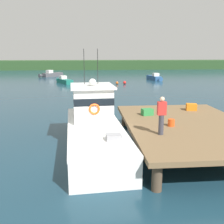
{
  "coord_description": "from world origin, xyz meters",
  "views": [
    {
      "loc": [
        -0.02,
        -12.02,
        4.62
      ],
      "look_at": [
        1.2,
        1.92,
        1.4
      ],
      "focal_mm": 41.76,
      "sensor_mm": 36.0,
      "label": 1
    }
  ],
  "objects_px": {
    "deckhand_by_the_boat": "(162,115)",
    "main_fishing_boat": "(94,127)",
    "crate_stack_mid_dock": "(191,107)",
    "crate_single_far": "(147,112)",
    "moored_boat_mid_harbor": "(64,81)",
    "mooring_buoy_outer": "(117,83)",
    "moored_boat_off_the_point": "(51,74)",
    "moored_boat_outer_mooring": "(155,78)",
    "mooring_buoy_inshore": "(125,83)",
    "bait_bucket": "(171,123)"
  },
  "relations": [
    {
      "from": "bait_bucket",
      "to": "moored_boat_off_the_point",
      "type": "bearing_deg",
      "value": 105.61
    },
    {
      "from": "mooring_buoy_outer",
      "to": "mooring_buoy_inshore",
      "type": "height_order",
      "value": "mooring_buoy_inshore"
    },
    {
      "from": "mooring_buoy_outer",
      "to": "main_fishing_boat",
      "type": "bearing_deg",
      "value": -98.65
    },
    {
      "from": "moored_boat_mid_harbor",
      "to": "mooring_buoy_outer",
      "type": "height_order",
      "value": "moored_boat_mid_harbor"
    },
    {
      "from": "moored_boat_mid_harbor",
      "to": "crate_single_far",
      "type": "bearing_deg",
      "value": -75.08
    },
    {
      "from": "crate_single_far",
      "to": "moored_boat_outer_mooring",
      "type": "bearing_deg",
      "value": 75.05
    },
    {
      "from": "moored_boat_outer_mooring",
      "to": "mooring_buoy_outer",
      "type": "distance_m",
      "value": 8.92
    },
    {
      "from": "main_fishing_boat",
      "to": "bait_bucket",
      "type": "height_order",
      "value": "main_fishing_boat"
    },
    {
      "from": "bait_bucket",
      "to": "deckhand_by_the_boat",
      "type": "xyz_separation_m",
      "value": [
        -0.84,
        -1.22,
        0.69
      ]
    },
    {
      "from": "crate_stack_mid_dock",
      "to": "moored_boat_mid_harbor",
      "type": "bearing_deg",
      "value": 111.41
    },
    {
      "from": "bait_bucket",
      "to": "moored_boat_mid_harbor",
      "type": "relative_size",
      "value": 0.08
    },
    {
      "from": "deckhand_by_the_boat",
      "to": "main_fishing_boat",
      "type": "bearing_deg",
      "value": 142.79
    },
    {
      "from": "crate_single_far",
      "to": "moored_boat_off_the_point",
      "type": "relative_size",
      "value": 0.14
    },
    {
      "from": "bait_bucket",
      "to": "mooring_buoy_inshore",
      "type": "xyz_separation_m",
      "value": [
        1.4,
        26.71,
        -1.14
      ]
    },
    {
      "from": "crate_stack_mid_dock",
      "to": "deckhand_by_the_boat",
      "type": "distance_m",
      "value": 5.51
    },
    {
      "from": "moored_boat_mid_harbor",
      "to": "mooring_buoy_inshore",
      "type": "distance_m",
      "value": 9.26
    },
    {
      "from": "main_fishing_boat",
      "to": "crate_stack_mid_dock",
      "type": "bearing_deg",
      "value": 21.71
    },
    {
      "from": "moored_boat_mid_harbor",
      "to": "main_fishing_boat",
      "type": "bearing_deg",
      "value": -81.76
    },
    {
      "from": "crate_stack_mid_dock",
      "to": "moored_boat_outer_mooring",
      "type": "height_order",
      "value": "crate_stack_mid_dock"
    },
    {
      "from": "main_fishing_boat",
      "to": "mooring_buoy_outer",
      "type": "height_order",
      "value": "main_fishing_boat"
    },
    {
      "from": "mooring_buoy_outer",
      "to": "mooring_buoy_inshore",
      "type": "bearing_deg",
      "value": 1.7
    },
    {
      "from": "main_fishing_boat",
      "to": "crate_single_far",
      "type": "relative_size",
      "value": 16.51
    },
    {
      "from": "main_fishing_boat",
      "to": "crate_single_far",
      "type": "height_order",
      "value": "main_fishing_boat"
    },
    {
      "from": "moored_boat_outer_mooring",
      "to": "crate_stack_mid_dock",
      "type": "bearing_deg",
      "value": -99.92
    },
    {
      "from": "moored_boat_outer_mooring",
      "to": "bait_bucket",
      "type": "bearing_deg",
      "value": -102.85
    },
    {
      "from": "main_fishing_boat",
      "to": "deckhand_by_the_boat",
      "type": "relative_size",
      "value": 6.08
    },
    {
      "from": "main_fishing_boat",
      "to": "mooring_buoy_inshore",
      "type": "relative_size",
      "value": 21.74
    },
    {
      "from": "crate_stack_mid_dock",
      "to": "moored_boat_mid_harbor",
      "type": "height_order",
      "value": "crate_stack_mid_dock"
    },
    {
      "from": "crate_stack_mid_dock",
      "to": "deckhand_by_the_boat",
      "type": "height_order",
      "value": "deckhand_by_the_boat"
    },
    {
      "from": "main_fishing_boat",
      "to": "moored_boat_off_the_point",
      "type": "xyz_separation_m",
      "value": [
        -7.49,
        38.96,
        -0.57
      ]
    },
    {
      "from": "bait_bucket",
      "to": "mooring_buoy_inshore",
      "type": "height_order",
      "value": "bait_bucket"
    },
    {
      "from": "crate_stack_mid_dock",
      "to": "crate_single_far",
      "type": "bearing_deg",
      "value": -161.34
    },
    {
      "from": "bait_bucket",
      "to": "moored_boat_outer_mooring",
      "type": "xyz_separation_m",
      "value": [
        7.33,
        32.13,
        -0.96
      ]
    },
    {
      "from": "mooring_buoy_inshore",
      "to": "crate_stack_mid_dock",
      "type": "bearing_deg",
      "value": -87.85
    },
    {
      "from": "crate_stack_mid_dock",
      "to": "mooring_buoy_outer",
      "type": "xyz_separation_m",
      "value": [
        -2.01,
        23.4,
        -1.2
      ]
    },
    {
      "from": "bait_bucket",
      "to": "moored_boat_outer_mooring",
      "type": "distance_m",
      "value": 32.97
    },
    {
      "from": "crate_single_far",
      "to": "mooring_buoy_outer",
      "type": "distance_m",
      "value": 24.43
    },
    {
      "from": "main_fishing_boat",
      "to": "deckhand_by_the_boat",
      "type": "distance_m",
      "value": 3.68
    },
    {
      "from": "crate_stack_mid_dock",
      "to": "deckhand_by_the_boat",
      "type": "xyz_separation_m",
      "value": [
        -3.11,
        -4.49,
        0.66
      ]
    },
    {
      "from": "crate_stack_mid_dock",
      "to": "moored_boat_outer_mooring",
      "type": "bearing_deg",
      "value": 80.08
    },
    {
      "from": "deckhand_by_the_boat",
      "to": "crate_single_far",
      "type": "bearing_deg",
      "value": 86.86
    },
    {
      "from": "moored_boat_outer_mooring",
      "to": "mooring_buoy_inshore",
      "type": "relative_size",
      "value": 10.41
    },
    {
      "from": "mooring_buoy_outer",
      "to": "moored_boat_outer_mooring",
      "type": "bearing_deg",
      "value": 37.72
    },
    {
      "from": "moored_boat_outer_mooring",
      "to": "crate_single_far",
      "type": "bearing_deg",
      "value": -104.95
    },
    {
      "from": "main_fishing_boat",
      "to": "mooring_buoy_outer",
      "type": "relative_size",
      "value": 24.73
    },
    {
      "from": "crate_stack_mid_dock",
      "to": "mooring_buoy_outer",
      "type": "relative_size",
      "value": 1.5
    },
    {
      "from": "moored_boat_off_the_point",
      "to": "mooring_buoy_outer",
      "type": "relative_size",
      "value": 10.93
    },
    {
      "from": "crate_stack_mid_dock",
      "to": "deckhand_by_the_boat",
      "type": "bearing_deg",
      "value": -124.72
    },
    {
      "from": "moored_boat_off_the_point",
      "to": "mooring_buoy_inshore",
      "type": "height_order",
      "value": "moored_boat_off_the_point"
    },
    {
      "from": "moored_boat_mid_harbor",
      "to": "moored_boat_outer_mooring",
      "type": "height_order",
      "value": "moored_boat_outer_mooring"
    }
  ]
}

